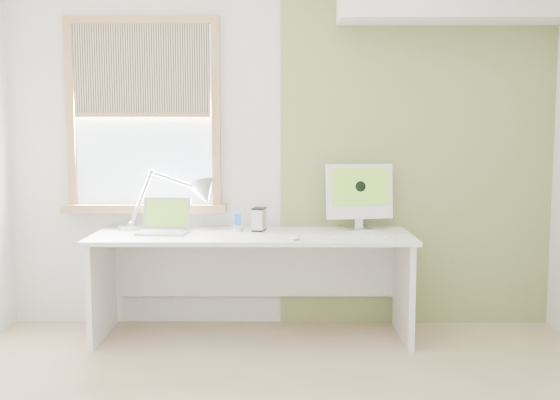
{
  "coord_description": "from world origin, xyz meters",
  "views": [
    {
      "loc": [
        0.02,
        -3.07,
        1.44
      ],
      "look_at": [
        0.0,
        1.05,
        1.0
      ],
      "focal_mm": 41.97,
      "sensor_mm": 36.0,
      "label": 1
    }
  ],
  "objects_px": {
    "external_drive": "(259,219)",
    "imac": "(359,193)",
    "desk": "(253,260)",
    "desk_lamp": "(191,197)",
    "laptop": "(165,224)"
  },
  "relations": [
    {
      "from": "imac",
      "to": "desk_lamp",
      "type": "bearing_deg",
      "value": 176.8
    },
    {
      "from": "desk",
      "to": "desk_lamp",
      "type": "bearing_deg",
      "value": 154.9
    },
    {
      "from": "desk",
      "to": "desk_lamp",
      "type": "height_order",
      "value": "desk_lamp"
    },
    {
      "from": "external_drive",
      "to": "imac",
      "type": "bearing_deg",
      "value": 5.15
    },
    {
      "from": "external_drive",
      "to": "laptop",
      "type": "bearing_deg",
      "value": -172.57
    },
    {
      "from": "laptop",
      "to": "desk_lamp",
      "type": "bearing_deg",
      "value": 54.82
    },
    {
      "from": "external_drive",
      "to": "imac",
      "type": "distance_m",
      "value": 0.74
    },
    {
      "from": "external_drive",
      "to": "imac",
      "type": "xyz_separation_m",
      "value": [
        0.72,
        0.06,
        0.18
      ]
    },
    {
      "from": "desk",
      "to": "desk_lamp",
      "type": "relative_size",
      "value": 2.8
    },
    {
      "from": "desk_lamp",
      "to": "laptop",
      "type": "relative_size",
      "value": 2.2
    },
    {
      "from": "desk_lamp",
      "to": "imac",
      "type": "xyz_separation_m",
      "value": [
        1.22,
        -0.07,
        0.04
      ]
    },
    {
      "from": "external_drive",
      "to": "imac",
      "type": "relative_size",
      "value": 0.34
    },
    {
      "from": "desk",
      "to": "laptop",
      "type": "bearing_deg",
      "value": -179.75
    },
    {
      "from": "desk_lamp",
      "to": "external_drive",
      "type": "distance_m",
      "value": 0.54
    },
    {
      "from": "laptop",
      "to": "external_drive",
      "type": "relative_size",
      "value": 2.16
    }
  ]
}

